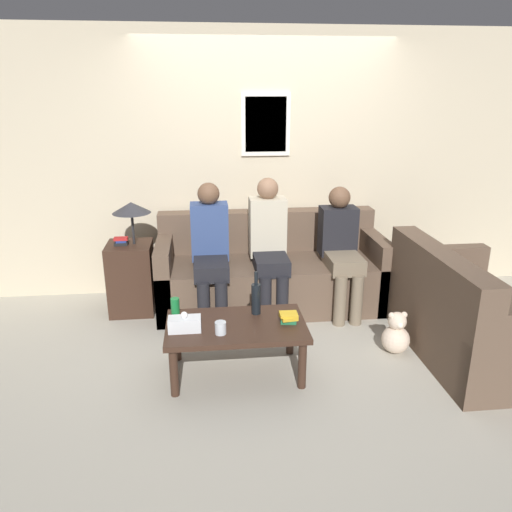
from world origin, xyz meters
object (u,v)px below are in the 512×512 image
Objects in this scene: coffee_table at (236,331)px; person_right at (341,245)px; drinking_glass at (221,328)px; couch_main at (270,273)px; teddy_bear at (396,335)px; wine_bottle at (256,298)px; couch_side at (468,318)px; person_left at (210,247)px; person_middle at (269,242)px.

person_right reaches higher than coffee_table.
coffee_table is 11.40× the size of drinking_glass.
couch_main is 1.40m from teddy_bear.
wine_bottle is at bearing 44.29° from coffee_table.
couch_side is at bearing -39.40° from couch_main.
person_right is at bearing 105.47° from teddy_bear.
person_left reaches higher than coffee_table.
person_right reaches higher than teddy_bear.
person_middle is (0.51, 1.24, 0.23)m from drinking_glass.
person_middle reaches higher than wine_bottle.
person_middle is at bearing 67.70° from drinking_glass.
teddy_bear is at bearing -51.21° from couch_main.
teddy_bear is at bearing -30.90° from person_left.
couch_main reaches higher than teddy_bear.
coffee_table is at bearing -81.47° from person_left.
couch_main is at bearing 76.77° from person_middle.
person_left reaches higher than drinking_glass.
person_left is at bearing 91.84° from drinking_glass.
person_middle is (0.39, 1.10, 0.33)m from coffee_table.
couch_side is 1.81m from person_middle.
person_left reaches higher than teddy_bear.
teddy_bear is at bearing 12.25° from drinking_glass.
couch_side is at bearing -2.55° from wine_bottle.
teddy_bear is at bearing 7.32° from coffee_table.
person_middle reaches higher than couch_side.
person_right is 3.30× the size of teddy_bear.
person_left is 1.21m from person_right.
couch_main is 6.09× the size of teddy_bear.
teddy_bear is (0.91, -0.93, -0.53)m from person_middle.
person_right is (1.21, -0.00, -0.03)m from person_left.
person_right is at bearing 45.04° from drinking_glass.
person_right is at bearing -0.02° from person_left.
wine_bottle is 1.20m from teddy_bear.
person_middle is 1.07× the size of person_right.
couch_main reaches higher than wine_bottle.
person_middle is (0.54, 0.06, 0.01)m from person_left.
teddy_bear is at bearing -45.63° from person_middle.
person_left reaches higher than person_right.
teddy_bear is at bearing 0.30° from wine_bottle.
drinking_glass is 0.25× the size of teddy_bear.
person_left is 0.98× the size of person_middle.
drinking_glass is at bearing -167.75° from teddy_bear.
person_left is (-2.00, 0.95, 0.36)m from couch_side.
wine_bottle is 3.79× the size of drinking_glass.
couch_main is 1.72× the size of person_middle.
couch_main is at bearing 128.79° from teddy_bear.
couch_side reaches higher than coffee_table.
person_right is (1.18, 1.18, 0.19)m from drinking_glass.
person_middle is (-0.04, -0.16, 0.37)m from couch_main.
person_left is (-0.16, 1.04, 0.32)m from coffee_table.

